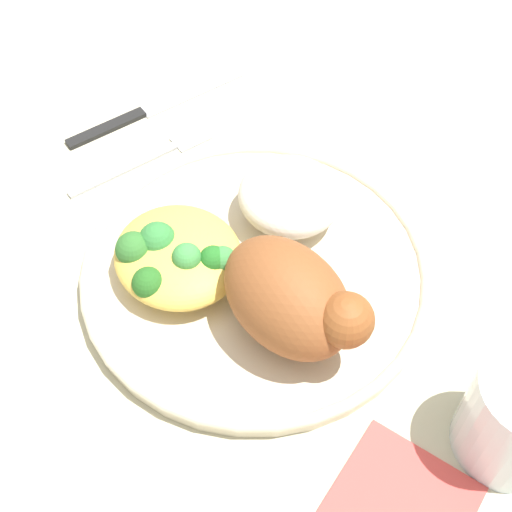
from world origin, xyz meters
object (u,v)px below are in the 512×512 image
Objects in this scene: mac_cheese_with_broccoli at (175,256)px; fork at (149,157)px; rice_pile at (290,196)px; plate at (256,270)px; roasted_chicken at (292,299)px; knife at (142,112)px.

fork is at bearing 155.34° from mac_cheese_with_broccoli.
mac_cheese_with_broccoli is at bearing -96.21° from rice_pile.
plate is 2.34× the size of roasted_chicken.
mac_cheese_with_broccoli reaches higher than plate.
knife is (-0.28, 0.06, -0.05)m from roasted_chicken.
roasted_chicken is (0.06, -0.02, 0.04)m from plate.
rice_pile is at bearing 139.31° from roasted_chicken.
plate is 1.91× the size of fork.
knife is (-0.22, 0.04, -0.01)m from plate.
rice_pile is 0.20m from knife.
knife is (-0.05, 0.03, 0.00)m from fork.
roasted_chicken is at bearing -40.69° from rice_pile.
mac_cheese_with_broccoli is at bearing -124.55° from plate.
fork is (-0.14, -0.04, -0.04)m from rice_pile.
mac_cheese_with_broccoli is at bearing -25.50° from knife.
knife is at bearing 170.18° from plate.
mac_cheese_with_broccoli is (-0.09, -0.03, -0.02)m from roasted_chicken.
roasted_chicken is at bearing -11.22° from knife.
mac_cheese_with_broccoli reaches higher than fork.
rice_pile is 0.44× the size of knife.
roasted_chicken is 0.11m from rice_pile.
rice_pile is at bearing 4.73° from knife.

